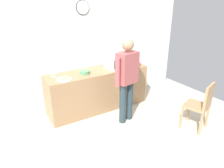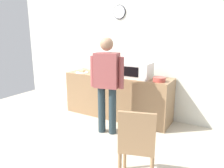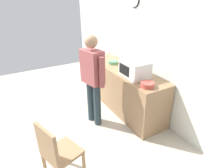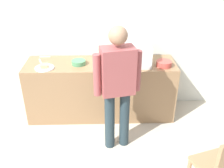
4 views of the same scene
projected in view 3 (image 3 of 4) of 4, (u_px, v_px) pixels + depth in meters
ground_plane at (65, 116)px, 3.92m from camera, size 6.00×6.00×0.00m
back_wall at (132, 43)px, 4.09m from camera, size 5.40×0.13×2.60m
kitchen_counter at (122, 88)px, 4.09m from camera, size 2.24×0.62×0.89m
microwave at (135, 69)px, 3.44m from camera, size 0.50×0.39×0.30m
sandwich_plate at (98, 58)px, 4.44m from camera, size 0.27×0.27×0.07m
salad_bowl at (147, 85)px, 3.11m from camera, size 0.22×0.22×0.08m
cereal_bowl at (113, 62)px, 4.12m from camera, size 0.21×0.21×0.06m
fork_utensil at (106, 56)px, 4.65m from camera, size 0.08×0.17×0.01m
spoon_utensil at (112, 55)px, 4.70m from camera, size 0.17×0.02×0.01m
person_standing at (93, 75)px, 3.34m from camera, size 0.58×0.32×1.67m
wooden_chair at (57, 153)px, 2.33m from camera, size 0.50×0.50×0.94m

